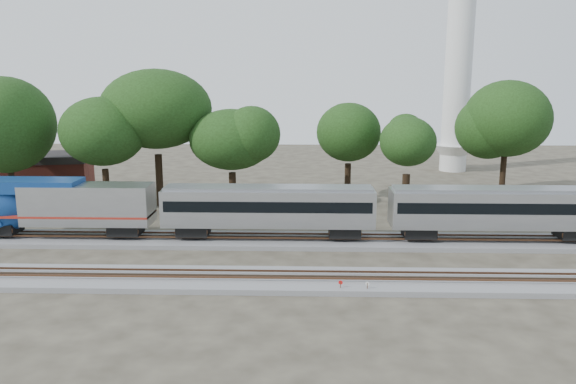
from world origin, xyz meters
name	(u,v)px	position (x,y,z in m)	size (l,w,h in m)	color
ground	(241,264)	(0.00, 0.00, 0.00)	(160.00, 160.00, 0.00)	#383328
track_far	(248,240)	(0.00, 6.00, 0.21)	(160.00, 5.00, 0.73)	slate
track_near	(235,280)	(0.00, -4.00, 0.21)	(160.00, 5.00, 0.73)	slate
switch_stand_red	(341,285)	(7.55, -5.87, 0.60)	(0.30, 0.09, 0.94)	#512D19
switch_stand_white	(367,286)	(9.38, -5.96, 0.58)	(0.29, 0.05, 0.91)	#512D19
switch_lever	(353,289)	(8.42, -5.51, 0.15)	(0.50, 0.30, 0.30)	#512D19
brick_building	(49,173)	(-27.99, 27.83, 2.50)	(11.54, 9.16, 4.96)	maroon
tree_1	(6,125)	(-27.76, 18.20, 9.47)	(9.64, 9.64, 13.59)	black
tree_2	(103,132)	(-16.73, 17.24, 8.87)	(9.03, 9.03, 12.73)	black
tree_3	(156,109)	(-11.66, 20.40, 11.09)	(11.28, 11.28, 15.90)	black
tree_4	(232,140)	(-2.98, 18.46, 7.90)	(8.05, 8.05, 11.35)	black
tree_5	(349,132)	(10.24, 24.34, 8.16)	(8.32, 8.32, 11.72)	black
tree_6	(408,142)	(16.16, 18.22, 7.78)	(7.93, 7.93, 11.18)	black
tree_7	(507,119)	(29.41, 26.18, 9.69)	(9.86, 9.86, 13.90)	black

